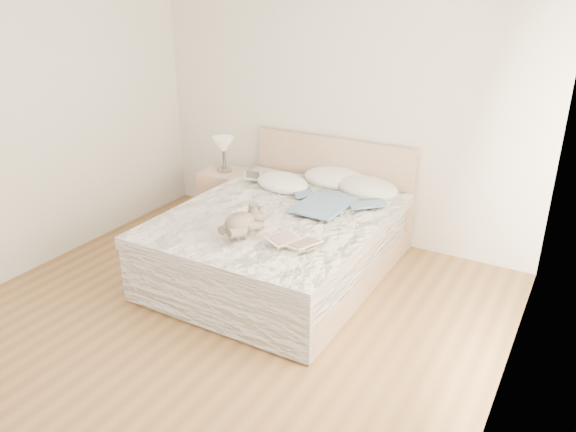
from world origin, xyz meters
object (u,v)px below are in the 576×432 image
object	(u,v)px
table_lamp	(224,147)
nightstand	(225,196)
childrens_book	(294,242)
bed	(283,240)
photo_book	(260,178)
teddy_bear	(240,231)

from	to	relation	value
table_lamp	nightstand	bearing A→B (deg)	-88.15
childrens_book	bed	bearing A→B (deg)	147.33
bed	nightstand	world-z (taller)	bed
childrens_book	nightstand	bearing A→B (deg)	161.46
bed	photo_book	distance (m)	0.84
childrens_book	teddy_bear	distance (m)	0.44
bed	photo_book	world-z (taller)	bed
nightstand	teddy_bear	distance (m)	1.76
photo_book	teddy_bear	world-z (taller)	teddy_bear
nightstand	photo_book	xyz separation A→B (m)	(0.56, -0.15, 0.35)
photo_book	nightstand	bearing A→B (deg)	130.59
bed	table_lamp	bearing A→B (deg)	148.01
photo_book	childrens_book	world-z (taller)	photo_book
bed	childrens_book	distance (m)	0.78
bed	teddy_bear	bearing A→B (deg)	-91.02
bed	photo_book	xyz separation A→B (m)	(-0.56, 0.53, 0.32)
table_lamp	childrens_book	distance (m)	2.01
nightstand	photo_book	bearing A→B (deg)	-15.18
photo_book	table_lamp	bearing A→B (deg)	128.64
nightstand	table_lamp	world-z (taller)	table_lamp
teddy_bear	childrens_book	bearing A→B (deg)	19.46
photo_book	teddy_bear	bearing A→B (deg)	-98.89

